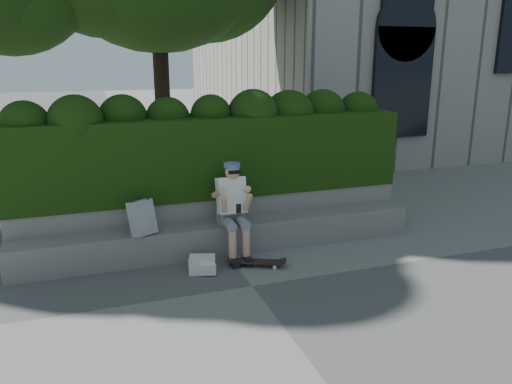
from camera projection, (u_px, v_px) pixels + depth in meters
name	position (u px, v px, depth m)	size (l,w,h in m)	color
ground	(252.00, 286.00, 6.34)	(80.00, 80.00, 0.00)	slate
bench_ledge	(225.00, 237.00, 7.42)	(6.00, 0.45, 0.45)	gray
planter_wall	(217.00, 218.00, 7.81)	(6.00, 0.50, 0.75)	gray
hedge	(212.00, 154.00, 7.76)	(6.00, 1.00, 1.20)	black
person	(233.00, 206.00, 7.14)	(0.40, 0.76, 1.38)	slate
skateboard	(257.00, 262.00, 6.93)	(0.74, 0.47, 0.08)	black
backpack_plaid	(142.00, 218.00, 6.83)	(0.33, 0.17, 0.48)	silver
backpack_ground	(202.00, 264.00, 6.72)	(0.34, 0.24, 0.22)	white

